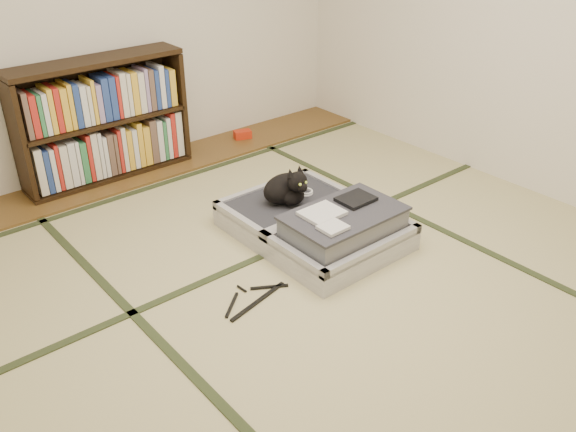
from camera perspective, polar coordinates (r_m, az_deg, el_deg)
floor at (r=3.59m, az=2.97°, el=-5.83°), size 4.50×4.50×0.00m
wood_strip at (r=5.04m, az=-12.57°, el=4.45°), size 4.00×0.50×0.02m
red_item at (r=5.48m, az=-4.28°, el=7.63°), size 0.17×0.13×0.07m
room_shell at (r=3.01m, az=3.71°, el=17.68°), size 4.50×4.50×4.50m
tatami_borders at (r=3.90m, az=-1.92°, el=-2.59°), size 4.00×4.50×0.01m
bookcase at (r=4.82m, az=-16.89°, el=8.40°), size 1.29×0.29×0.92m
suitcase at (r=3.90m, az=2.88°, el=-0.78°), size 0.82×1.10×0.32m
cat at (r=4.01m, az=-0.05°, el=2.61°), size 0.37×0.37×0.29m
cable_coil at (r=4.17m, az=1.63°, el=2.25°), size 0.11×0.11×0.03m
hanger at (r=3.42m, az=-3.18°, el=-7.69°), size 0.45×0.25×0.01m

